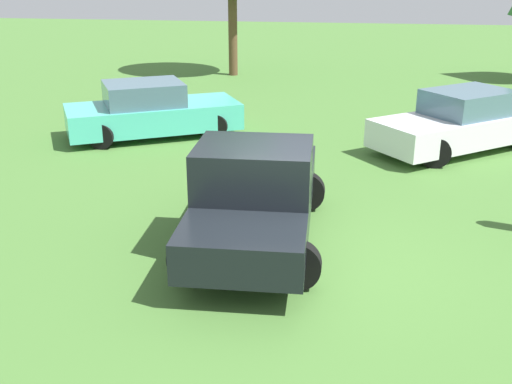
{
  "coord_description": "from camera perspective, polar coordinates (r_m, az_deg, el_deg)",
  "views": [
    {
      "loc": [
        0.6,
        -8.91,
        4.5
      ],
      "look_at": [
        -0.82,
        0.53,
        0.9
      ],
      "focal_mm": 43.26,
      "sensor_mm": 36.0,
      "label": 1
    }
  ],
  "objects": [
    {
      "name": "ground_plane",
      "position": [
        10.0,
        4.21,
        -6.13
      ],
      "size": [
        80.0,
        80.0,
        0.0
      ],
      "primitive_type": "plane",
      "color": "#477533"
    },
    {
      "name": "pickup_truck",
      "position": [
        10.08,
        -0.08,
        -0.13
      ],
      "size": [
        2.36,
        4.81,
        1.79
      ],
      "rotation": [
        0.0,
        0.0,
        1.6
      ],
      "color": "black",
      "rests_on": "ground_plane"
    },
    {
      "name": "sedan_near",
      "position": [
        16.97,
        -9.67,
        7.38
      ],
      "size": [
        4.89,
        3.78,
        1.48
      ],
      "rotation": [
        0.0,
        0.0,
        0.49
      ],
      "color": "black",
      "rests_on": "ground_plane"
    },
    {
      "name": "sedan_far",
      "position": [
        16.27,
        18.47,
        6.11
      ],
      "size": [
        4.7,
        4.22,
        1.5
      ],
      "rotation": [
        0.0,
        0.0,
        3.81
      ],
      "color": "black",
      "rests_on": "ground_plane"
    }
  ]
}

